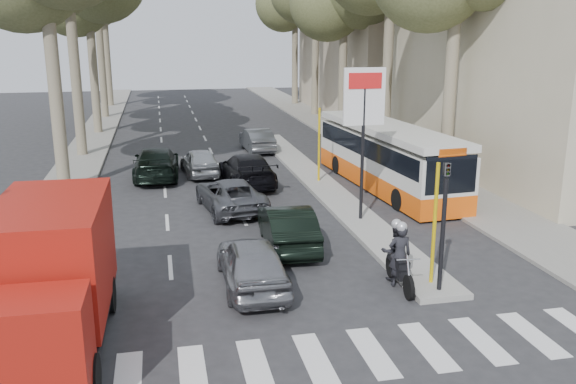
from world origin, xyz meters
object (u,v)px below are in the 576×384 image
at_px(red_truck, 49,276).
at_px(dark_hatchback, 288,227).
at_px(motorcycle, 398,255).
at_px(silver_hatchback, 252,262).
at_px(city_bus, 387,155).

bearing_deg(red_truck, dark_hatchback, 40.54).
bearing_deg(red_truck, motorcycle, 12.17).
relative_size(silver_hatchback, dark_hatchback, 0.97).
bearing_deg(silver_hatchback, city_bus, -128.27).
relative_size(red_truck, motorcycle, 2.72).
xyz_separation_m(silver_hatchback, dark_hatchback, (1.60, 2.87, -0.00)).
distance_m(city_bus, motorcycle, 10.93).
xyz_separation_m(red_truck, city_bus, (12.32, 12.01, -0.19)).
xyz_separation_m(dark_hatchback, red_truck, (-6.38, -5.26, 0.99)).
bearing_deg(city_bus, dark_hatchback, -135.65).
distance_m(dark_hatchback, red_truck, 8.33).
distance_m(silver_hatchback, dark_hatchback, 3.29).
xyz_separation_m(silver_hatchback, motorcycle, (3.94, -0.67, 0.16)).
height_order(silver_hatchback, dark_hatchback, silver_hatchback).
height_order(dark_hatchback, motorcycle, motorcycle).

